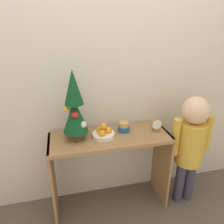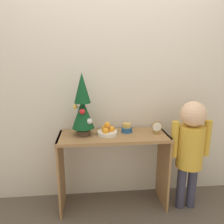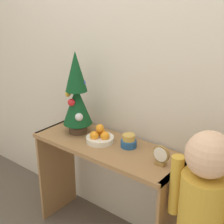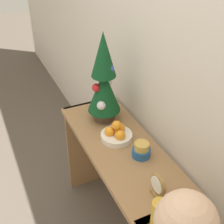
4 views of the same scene
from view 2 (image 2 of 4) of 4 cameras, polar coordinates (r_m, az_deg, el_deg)
The scene contains 8 objects.
ground_plane at distance 2.33m, azimuth 0.87°, elevation -25.87°, with size 12.00×12.00×0.00m, color brown.
back_wall at distance 2.24m, azimuth -0.27°, elevation 7.78°, with size 7.00×0.05×2.50m, color beige.
console_table at distance 2.19m, azimuth 0.34°, elevation -10.64°, with size 1.05×0.40×0.77m.
mini_tree at distance 2.05m, azimuth -7.67°, elevation 1.47°, with size 0.21×0.21×0.59m.
fruit_bowl at distance 2.10m, azimuth -1.23°, elevation -5.03°, with size 0.19×0.19×0.13m.
singing_bowl at distance 2.17m, azimuth 3.88°, elevation -4.27°, with size 0.11×0.11×0.09m.
desk_clock at distance 2.16m, azimuth 11.62°, elevation -4.01°, with size 0.10×0.04×0.12m.
child_figure at distance 2.24m, azimuth 19.81°, elevation -7.73°, with size 0.39×0.25×1.11m.
Camera 2 is at (-0.20, -1.77, 1.50)m, focal length 35.00 mm.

